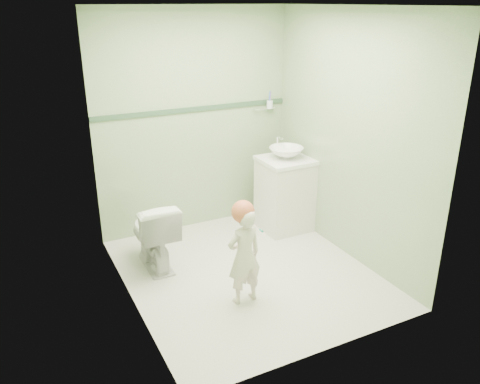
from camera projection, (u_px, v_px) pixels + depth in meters
ground at (247, 273)px, 4.67m from camera, size 2.50×2.50×0.00m
room_shell at (248, 153)px, 4.23m from camera, size 2.50×2.54×2.40m
trim_stripe at (194, 109)px, 5.20m from camera, size 2.20×0.02×0.05m
vanity at (285, 195)px, 5.46m from camera, size 0.52×0.50×0.80m
counter at (286, 160)px, 5.31m from camera, size 0.54×0.52×0.04m
basin at (286, 153)px, 5.28m from camera, size 0.37×0.37×0.13m
faucet at (278, 142)px, 5.40m from camera, size 0.03×0.13×0.18m
cup_holder at (269, 105)px, 5.54m from camera, size 0.26×0.07×0.21m
toilet at (153, 233)px, 4.68m from camera, size 0.40×0.68×0.69m
toddler at (244, 256)px, 4.09m from camera, size 0.33×0.23×0.87m
hair_cap at (243, 212)px, 3.96m from camera, size 0.19×0.19×0.19m
teal_toothbrush at (260, 230)px, 3.92m from camera, size 0.11×0.14×0.08m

